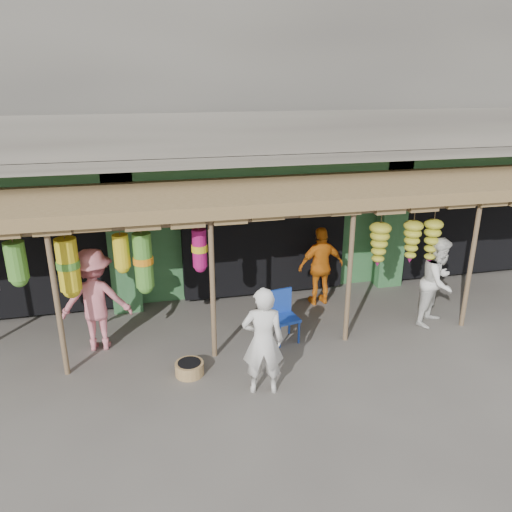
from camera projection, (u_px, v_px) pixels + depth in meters
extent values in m
plane|color=#514C47|center=(292.00, 340.00, 9.44)|extent=(80.00, 80.00, 0.00)
cube|color=gray|center=(237.00, 63.00, 12.29)|extent=(16.00, 6.00, 4.00)
cube|color=#2D6033|center=(237.00, 200.00, 13.63)|extent=(16.00, 5.70, 3.00)
cube|color=gray|center=(271.00, 157.00, 9.85)|extent=(16.00, 0.90, 0.22)
cube|color=gray|center=(277.00, 133.00, 9.31)|extent=(16.00, 0.10, 0.80)
cube|color=#2D6033|center=(266.00, 171.00, 10.33)|extent=(16.00, 0.35, 0.35)
cube|color=yellow|center=(5.00, 188.00, 9.22)|extent=(1.70, 0.06, 0.55)
cube|color=#B21414|center=(5.00, 189.00, 9.18)|extent=(1.30, 0.02, 0.30)
cube|color=black|center=(28.00, 243.00, 10.64)|extent=(3.60, 2.00, 2.50)
cube|color=black|center=(255.00, 227.00, 11.72)|extent=(3.60, 2.00, 2.50)
cube|color=black|center=(445.00, 214.00, 12.80)|extent=(3.60, 2.00, 2.50)
cube|color=#2D6033|center=(123.00, 243.00, 10.15)|extent=(0.60, 0.35, 3.00)
cube|color=#2D6033|center=(392.00, 224.00, 11.44)|extent=(0.60, 0.35, 3.00)
cylinder|color=brown|center=(57.00, 303.00, 7.95)|extent=(0.09, 0.09, 2.60)
cylinder|color=brown|center=(213.00, 289.00, 8.49)|extent=(0.09, 0.09, 2.60)
cylinder|color=brown|center=(349.00, 276.00, 9.02)|extent=(0.09, 0.09, 2.60)
cylinder|color=brown|center=(471.00, 265.00, 9.56)|extent=(0.09, 0.09, 2.60)
cylinder|color=brown|center=(284.00, 216.00, 8.34)|extent=(12.90, 0.08, 0.08)
cylinder|color=brown|center=(116.00, 229.00, 8.17)|extent=(5.50, 0.06, 0.06)
cube|color=brown|center=(281.00, 191.00, 9.34)|extent=(14.00, 2.70, 0.22)
cylinder|color=#17399B|center=(280.00, 337.00, 9.12)|extent=(0.04, 0.04, 0.44)
cylinder|color=#17399B|center=(299.00, 333.00, 9.27)|extent=(0.04, 0.04, 0.44)
cylinder|color=#17399B|center=(271.00, 327.00, 9.46)|extent=(0.04, 0.04, 0.44)
cylinder|color=#17399B|center=(289.00, 323.00, 9.61)|extent=(0.04, 0.04, 0.44)
cube|color=#17399B|center=(285.00, 318.00, 9.28)|extent=(0.53, 0.53, 0.05)
cube|color=#17399B|center=(280.00, 301.00, 9.38)|extent=(0.46, 0.12, 0.49)
cylinder|color=#9B7B48|center=(190.00, 369.00, 8.33)|extent=(0.55, 0.55, 0.22)
imported|color=silver|center=(263.00, 341.00, 7.64)|extent=(0.72, 0.54, 1.78)
imported|color=silver|center=(438.00, 282.00, 9.81)|extent=(1.11, 1.06, 1.80)
imported|color=orange|center=(321.00, 266.00, 10.69)|extent=(1.04, 0.49, 1.73)
imported|color=#D8727D|center=(95.00, 300.00, 8.89)|extent=(1.29, 0.81, 1.91)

